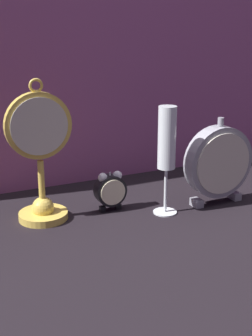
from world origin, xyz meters
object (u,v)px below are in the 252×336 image
at_px(pocket_watch_on_stand, 41,163).
at_px(champagne_flute, 167,146).
at_px(alarm_clock_twin_bell, 110,189).
at_px(mantel_clock_silver, 219,162).

xyz_separation_m(pocket_watch_on_stand, champagne_flute, (0.26, -0.09, 0.03)).
distance_m(pocket_watch_on_stand, alarm_clock_twin_bell, 0.17).
relative_size(pocket_watch_on_stand, champagne_flute, 1.26).
relative_size(pocket_watch_on_stand, mantel_clock_silver, 1.48).
bearing_deg(alarm_clock_twin_bell, mantel_clock_silver, -15.53).
bearing_deg(pocket_watch_on_stand, champagne_flute, -18.22).
bearing_deg(mantel_clock_silver, pocket_watch_on_stand, 167.94).
distance_m(pocket_watch_on_stand, mantel_clock_silver, 0.41).
xyz_separation_m(mantel_clock_silver, champagne_flute, (-0.14, 0.00, 0.06)).
bearing_deg(mantel_clock_silver, alarm_clock_twin_bell, 164.47).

